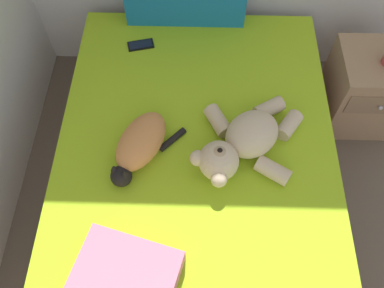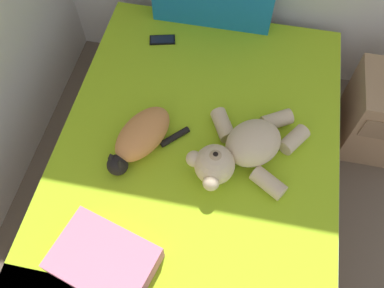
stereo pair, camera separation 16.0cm
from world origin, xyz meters
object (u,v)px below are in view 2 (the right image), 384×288
at_px(throw_pillow, 104,261).
at_px(bed, 196,175).
at_px(cat, 141,137).
at_px(cell_phone, 162,40).
at_px(teddy_bear, 242,150).

bearing_deg(throw_pillow, bed, 66.18).
bearing_deg(cat, bed, 1.83).
bearing_deg(throw_pillow, cell_phone, 93.18).
xyz_separation_m(cat, throw_pillow, (0.00, -0.59, -0.02)).
distance_m(bed, cat, 0.42).
distance_m(bed, cell_phone, 0.81).
relative_size(teddy_bear, throw_pillow, 1.40).
xyz_separation_m(bed, cat, (-0.27, -0.01, 0.32)).
height_order(bed, teddy_bear, teddy_bear).
bearing_deg(bed, cell_phone, 115.71).
relative_size(bed, cell_phone, 12.42).
distance_m(bed, throw_pillow, 0.72).
bearing_deg(cell_phone, bed, -64.29).
xyz_separation_m(cat, teddy_bear, (0.48, 0.02, 0.01)).
xyz_separation_m(cell_phone, throw_pillow, (0.07, -1.29, 0.05)).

